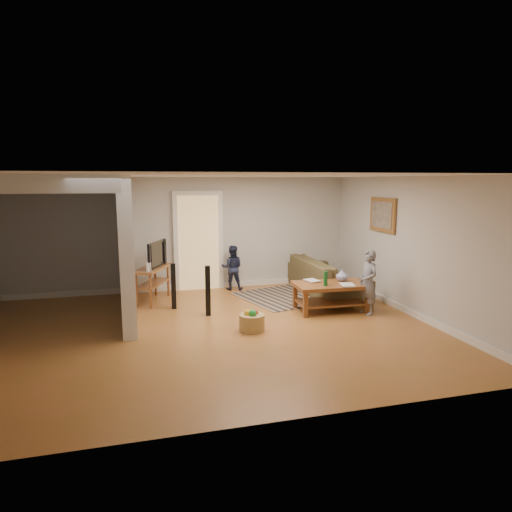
% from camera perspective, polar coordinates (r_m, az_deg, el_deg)
% --- Properties ---
extents(ground, '(7.50, 7.50, 0.00)m').
position_cam_1_polar(ground, '(7.57, -6.16, -9.30)').
color(ground, olive).
rests_on(ground, ground).
extents(room_shell, '(7.54, 6.02, 2.52)m').
position_cam_1_polar(room_shell, '(7.58, -14.85, 1.78)').
color(room_shell, beige).
rests_on(room_shell, ground).
extents(area_rug, '(2.79, 2.36, 0.01)m').
position_cam_1_polar(area_rug, '(9.85, 5.26, -4.82)').
color(area_rug, black).
rests_on(area_rug, ground).
extents(sofa, '(0.99, 2.51, 0.73)m').
position_cam_1_polar(sofa, '(10.13, 8.68, -4.53)').
color(sofa, '#423B21').
rests_on(sofa, ground).
extents(coffee_table, '(1.38, 0.85, 0.79)m').
position_cam_1_polar(coffee_table, '(8.68, 9.38, -4.11)').
color(coffee_table, brown).
rests_on(coffee_table, ground).
extents(tv_console, '(0.85, 1.21, 0.97)m').
position_cam_1_polar(tv_console, '(9.36, -12.75, -1.75)').
color(tv_console, brown).
rests_on(tv_console, ground).
extents(speaker_left, '(0.10, 0.10, 0.92)m').
position_cam_1_polar(speaker_left, '(8.29, -6.04, -4.33)').
color(speaker_left, black).
rests_on(speaker_left, ground).
extents(speaker_right, '(0.09, 0.09, 0.88)m').
position_cam_1_polar(speaker_right, '(8.82, -10.28, -3.74)').
color(speaker_right, black).
rests_on(speaker_right, ground).
extents(toy_basket, '(0.42, 0.42, 0.37)m').
position_cam_1_polar(toy_basket, '(7.50, -0.52, -8.18)').
color(toy_basket, '#A88648').
rests_on(toy_basket, ground).
extents(child, '(0.32, 0.46, 1.19)m').
position_cam_1_polar(child, '(8.69, 13.71, -7.04)').
color(child, slate).
rests_on(child, ground).
extents(toddler, '(0.56, 0.49, 1.00)m').
position_cam_1_polar(toddler, '(10.30, -2.98, -4.20)').
color(toddler, '#1C223B').
rests_on(toddler, ground).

